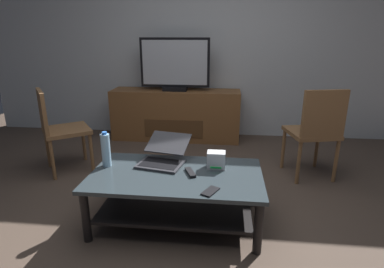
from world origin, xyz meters
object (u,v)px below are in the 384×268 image
Objects in this scene: side_chair at (58,126)px; tv_remote at (191,172)px; media_cabinet at (176,115)px; dining_chair at (316,129)px; laptop at (164,155)px; router_box at (216,160)px; water_bottle_near at (106,150)px; television at (175,66)px; coffee_table at (176,188)px; cell_phone at (210,191)px.

side_chair is 1.67m from tv_remote.
media_cabinet is 1.92m from dining_chair.
dining_chair is 1.94× the size of laptop.
side_chair reaches higher than router_box.
dining_chair is 1.54m from laptop.
television is at bearing 83.04° from water_bottle_near.
television is at bearing 49.04° from side_chair.
television is 2.12m from tv_remote.
side_chair reaches higher than laptop.
coffee_table is 0.30m from laptop.
side_chair is at bearing 153.82° from laptop.
router_box is (0.62, -1.86, -0.53)m from television.
cell_phone is at bearing -75.29° from media_cabinet.
cell_phone is (0.60, -2.28, 0.08)m from media_cabinet.
media_cabinet reaches higher than coffee_table.
laptop is at bearing -83.88° from media_cabinet.
router_box reaches higher than cell_phone.
laptop is 2.97× the size of tv_remote.
cell_phone is (0.27, -0.26, 0.13)m from coffee_table.
media_cabinet is at bearing 49.55° from side_chair.
dining_chair is 6.59× the size of cell_phone.
coffee_table is 9.19× the size of router_box.
coffee_table is 7.97× the size of tv_remote.
water_bottle_near is (0.80, -0.73, 0.05)m from side_chair.
coffee_table is 0.62m from water_bottle_near.
dining_chair is 6.65× the size of router_box.
dining_chair reaches higher than laptop.
coffee_table is 1.55m from dining_chair.
cell_phone is (-0.02, -0.39, -0.06)m from router_box.
media_cabinet reaches higher than router_box.
dining_chair is at bearing 36.59° from coffee_table.
side_chair is at bearing -130.45° from media_cabinet.
media_cabinet reaches higher than tv_remote.
water_bottle_near is (-0.43, -0.12, 0.07)m from laptop.
laptop is (1.23, -0.60, -0.03)m from side_chair.
water_bottle_near reaches higher than coffee_table.
laptop is at bearing 157.91° from cell_phone.
television is 2.41m from cell_phone.
router_box reaches higher than coffee_table.
television is at bearing 145.16° from dining_chair.
router_box is 0.50× the size of water_bottle_near.
laptop is 3.40× the size of cell_phone.
tv_remote is at bearing -77.75° from media_cabinet.
media_cabinet is 1.60m from side_chair.
television reaches higher than water_bottle_near.
tv_remote is (0.44, -2.01, 0.08)m from media_cabinet.
router_box is at bearing -71.59° from television.
media_cabinet is 0.67m from television.
router_box is 0.23m from tv_remote.
water_bottle_near is (-0.23, -1.92, -0.46)m from television.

